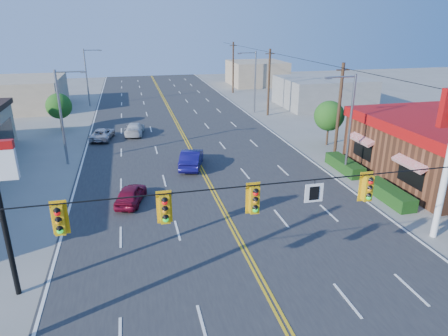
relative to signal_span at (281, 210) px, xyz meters
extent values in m
plane|color=gray|center=(0.12, 0.00, -4.89)|extent=(160.00, 160.00, 0.00)
cube|color=#2D2D30|center=(0.12, 20.00, -4.86)|extent=(20.00, 120.00, 0.06)
cylinder|color=black|center=(0.12, 0.00, 1.11)|extent=(24.00, 0.05, 0.05)
cube|color=white|center=(1.32, 0.00, 0.56)|extent=(0.75, 0.04, 0.75)
cube|color=#D89E0C|center=(-7.88, 0.00, 0.54)|extent=(0.55, 0.34, 1.25)
cube|color=#D89E0C|center=(-4.38, 0.00, 0.54)|extent=(0.55, 0.34, 1.25)
cube|color=#D89E0C|center=(-1.08, 0.00, 0.54)|extent=(0.55, 0.34, 1.25)
cube|color=#D89E0C|center=(3.62, 0.00, 0.54)|extent=(0.55, 0.34, 1.25)
cube|color=#194214|center=(11.62, 12.00, -4.44)|extent=(1.20, 9.00, 0.90)
cylinder|color=white|center=(11.12, 4.00, -1.39)|extent=(0.36, 0.36, 7.00)
cylinder|color=black|center=(-10.88, 4.00, -1.89)|extent=(0.24, 0.24, 6.00)
cylinder|color=gray|center=(11.12, 14.00, -0.89)|extent=(0.20, 0.20, 8.00)
cylinder|color=gray|center=(10.02, 14.00, 2.91)|extent=(2.20, 0.12, 0.12)
cube|color=gray|center=(8.92, 14.00, 2.86)|extent=(0.50, 0.25, 0.15)
cylinder|color=gray|center=(11.12, 38.00, -0.89)|extent=(0.20, 0.20, 8.00)
cylinder|color=gray|center=(10.02, 38.00, 2.91)|extent=(2.20, 0.12, 0.12)
cube|color=gray|center=(8.92, 38.00, 2.86)|extent=(0.50, 0.25, 0.15)
cylinder|color=gray|center=(-10.88, 22.00, -0.89)|extent=(0.20, 0.20, 8.00)
cylinder|color=gray|center=(-9.78, 22.00, 2.91)|extent=(2.20, 0.12, 0.12)
cube|color=gray|center=(-8.68, 22.00, 2.86)|extent=(0.50, 0.25, 0.15)
cylinder|color=gray|center=(-10.88, 48.00, -0.89)|extent=(0.20, 0.20, 8.00)
cylinder|color=gray|center=(-9.78, 48.00, 2.91)|extent=(2.20, 0.12, 0.12)
cube|color=gray|center=(-8.68, 48.00, 2.86)|extent=(0.50, 0.25, 0.15)
cylinder|color=#47301E|center=(12.32, 18.00, -0.69)|extent=(0.28, 0.28, 8.40)
cylinder|color=#47301E|center=(12.32, 36.00, -0.69)|extent=(0.28, 0.28, 8.40)
cylinder|color=#47301E|center=(12.32, 54.00, -0.69)|extent=(0.28, 0.28, 8.40)
cylinder|color=#47301E|center=(13.62, 22.00, -3.84)|extent=(0.20, 0.20, 2.10)
sphere|color=#235B19|center=(13.62, 22.00, -1.95)|extent=(2.94, 2.94, 2.94)
cylinder|color=#47301E|center=(-12.88, 34.00, -3.89)|extent=(0.20, 0.20, 2.00)
sphere|color=#235B19|center=(-12.88, 34.00, -2.09)|extent=(2.80, 2.80, 2.80)
cube|color=gray|center=(22.12, 40.00, -2.89)|extent=(12.00, 10.00, 4.00)
cube|color=tan|center=(-19.88, 48.00, -2.79)|extent=(11.00, 12.00, 4.20)
cube|color=tan|center=(19.12, 62.00, -2.69)|extent=(10.00, 10.00, 4.40)
imported|color=maroon|center=(-5.68, 12.50, -4.25)|extent=(2.49, 4.01, 1.27)
imported|color=#130F58|center=(-0.58, 18.59, -4.13)|extent=(2.79, 4.85, 1.51)
imported|color=silver|center=(-4.93, 30.18, -4.24)|extent=(2.40, 4.66, 1.29)
imported|color=#B8B7BC|center=(-8.24, 29.02, -4.30)|extent=(2.68, 4.51, 1.18)
camera|label=1|loc=(-5.31, -12.81, 6.76)|focal=32.00mm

